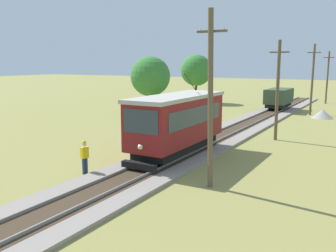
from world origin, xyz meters
name	(u,v)px	position (x,y,z in m)	size (l,w,h in m)	color
red_tram	(178,122)	(0.00, 17.74, 2.19)	(2.60, 8.54, 4.79)	maroon
freight_car	(279,98)	(0.00, 43.27, 1.56)	(2.40, 5.20, 2.31)	#384C33
utility_pole_near_tram	(210,99)	(3.91, 13.53, 4.11)	(1.40, 0.55, 8.02)	brown
utility_pole_mid	(278,90)	(3.91, 25.88, 3.77)	(1.40, 0.31, 7.34)	brown
utility_pole_far	(312,79)	(3.91, 41.55, 3.96)	(1.40, 0.54, 7.73)	brown
utility_pole_distant	(327,77)	(3.91, 54.63, 3.74)	(1.40, 0.50, 7.29)	brown
gravel_pile	(322,114)	(5.47, 39.28, 0.46)	(2.22, 2.22, 0.93)	#9E998E
track_worker	(85,156)	(-2.53, 12.30, 0.98)	(0.33, 0.43, 1.78)	navy
tree_left_near	(196,70)	(-12.53, 46.53, 4.64)	(4.45, 4.45, 6.87)	#4C3823
tree_left_far	(150,76)	(-12.66, 34.53, 4.15)	(4.59, 4.59, 6.45)	#4C3823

